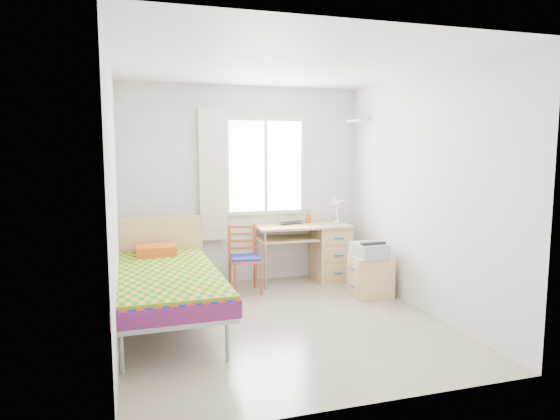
# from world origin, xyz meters

# --- Properties ---
(floor) EXTENTS (3.50, 3.50, 0.00)m
(floor) POSITION_xyz_m (0.00, 0.00, 0.00)
(floor) COLOR #BCAD93
(floor) RESTS_ON ground
(ceiling) EXTENTS (3.50, 3.50, 0.00)m
(ceiling) POSITION_xyz_m (0.00, 0.00, 2.60)
(ceiling) COLOR white
(ceiling) RESTS_ON wall_back
(wall_back) EXTENTS (3.20, 0.00, 3.20)m
(wall_back) POSITION_xyz_m (0.00, 1.75, 1.30)
(wall_back) COLOR silver
(wall_back) RESTS_ON ground
(wall_left) EXTENTS (0.00, 3.50, 3.50)m
(wall_left) POSITION_xyz_m (-1.60, 0.00, 1.30)
(wall_left) COLOR silver
(wall_left) RESTS_ON ground
(wall_right) EXTENTS (0.00, 3.50, 3.50)m
(wall_right) POSITION_xyz_m (1.60, 0.00, 1.30)
(wall_right) COLOR silver
(wall_right) RESTS_ON ground
(window) EXTENTS (1.10, 0.04, 1.30)m
(window) POSITION_xyz_m (0.30, 1.73, 1.55)
(window) COLOR white
(window) RESTS_ON wall_back
(curtain) EXTENTS (0.35, 0.05, 1.70)m
(curtain) POSITION_xyz_m (-0.42, 1.68, 1.45)
(curtain) COLOR beige
(curtain) RESTS_ON wall_back
(floating_shelf) EXTENTS (0.20, 0.32, 0.03)m
(floating_shelf) POSITION_xyz_m (1.49, 1.40, 2.15)
(floating_shelf) COLOR white
(floating_shelf) RESTS_ON wall_right
(bed) EXTENTS (1.07, 2.25, 0.97)m
(bed) POSITION_xyz_m (-1.15, 0.36, 0.47)
(bed) COLOR #93969B
(bed) RESTS_ON floor
(desk) EXTENTS (1.26, 0.62, 0.78)m
(desk) POSITION_xyz_m (1.06, 1.45, 0.42)
(desk) COLOR tan
(desk) RESTS_ON floor
(chair) EXTENTS (0.42, 0.42, 0.85)m
(chair) POSITION_xyz_m (-0.10, 1.24, 0.48)
(chair) COLOR #A73D20
(chair) RESTS_ON floor
(cabinet) EXTENTS (0.50, 0.44, 0.50)m
(cabinet) POSITION_xyz_m (1.29, 0.57, 0.25)
(cabinet) COLOR tan
(cabinet) RESTS_ON floor
(printer) EXTENTS (0.36, 0.41, 0.17)m
(printer) POSITION_xyz_m (1.25, 0.54, 0.59)
(printer) COLOR #A2A6AA
(printer) RESTS_ON cabinet
(laptop) EXTENTS (0.41, 0.32, 0.03)m
(laptop) POSITION_xyz_m (0.63, 1.53, 0.79)
(laptop) COLOR black
(laptop) RESTS_ON desk
(pen_cup) EXTENTS (0.10, 0.10, 0.10)m
(pen_cup) POSITION_xyz_m (0.87, 1.59, 0.83)
(pen_cup) COLOR #D15317
(pen_cup) RESTS_ON desk
(task_lamp) EXTENTS (0.22, 0.31, 0.38)m
(task_lamp) POSITION_xyz_m (1.17, 1.35, 1.02)
(task_lamp) COLOR white
(task_lamp) RESTS_ON desk
(book) EXTENTS (0.22, 0.27, 0.02)m
(book) POSITION_xyz_m (0.53, 1.49, 0.59)
(book) COLOR gray
(book) RESTS_ON desk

